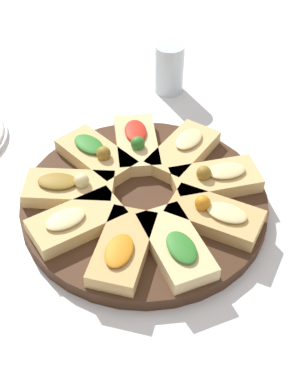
% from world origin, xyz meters
% --- Properties ---
extents(ground_plane, '(3.00, 3.00, 0.00)m').
position_xyz_m(ground_plane, '(0.00, 0.00, 0.00)').
color(ground_plane, white).
extents(serving_board, '(0.42, 0.42, 0.02)m').
position_xyz_m(serving_board, '(0.00, 0.00, 0.01)').
color(serving_board, '#422819').
rests_on(serving_board, ground_plane).
extents(focaccia_slice_0, '(0.15, 0.16, 0.03)m').
position_xyz_m(focaccia_slice_0, '(-0.08, 0.10, 0.04)').
color(focaccia_slice_0, tan).
rests_on(focaccia_slice_0, serving_board).
extents(focaccia_slice_1, '(0.16, 0.10, 0.03)m').
position_xyz_m(focaccia_slice_1, '(-0.13, 0.03, 0.04)').
color(focaccia_slice_1, '#E5C689').
rests_on(focaccia_slice_1, serving_board).
extents(focaccia_slice_2, '(0.17, 0.14, 0.05)m').
position_xyz_m(focaccia_slice_2, '(-0.11, -0.06, 0.04)').
color(focaccia_slice_2, tan).
rests_on(focaccia_slice_2, serving_board).
extents(focaccia_slice_3, '(0.12, 0.17, 0.05)m').
position_xyz_m(focaccia_slice_3, '(-0.05, -0.12, 0.04)').
color(focaccia_slice_3, '#DBB775').
rests_on(focaccia_slice_3, serving_board).
extents(focaccia_slice_4, '(0.12, 0.17, 0.03)m').
position_xyz_m(focaccia_slice_4, '(0.05, -0.12, 0.04)').
color(focaccia_slice_4, '#DBB775').
rests_on(focaccia_slice_4, serving_board).
extents(focaccia_slice_5, '(0.17, 0.14, 0.05)m').
position_xyz_m(focaccia_slice_5, '(0.11, -0.06, 0.04)').
color(focaccia_slice_5, '#E5C689').
rests_on(focaccia_slice_5, serving_board).
extents(focaccia_slice_6, '(0.16, 0.09, 0.05)m').
position_xyz_m(focaccia_slice_6, '(0.13, 0.02, 0.04)').
color(focaccia_slice_6, '#DBB775').
rests_on(focaccia_slice_6, serving_board).
extents(focaccia_slice_7, '(0.15, 0.16, 0.05)m').
position_xyz_m(focaccia_slice_7, '(0.08, 0.10, 0.04)').
color(focaccia_slice_7, '#DBB775').
rests_on(focaccia_slice_7, serving_board).
extents(focaccia_slice_8, '(0.08, 0.15, 0.03)m').
position_xyz_m(focaccia_slice_8, '(0.01, 0.13, 0.04)').
color(focaccia_slice_8, '#DBB775').
rests_on(focaccia_slice_8, serving_board).
extents(water_glass, '(0.06, 0.06, 0.11)m').
position_xyz_m(water_glass, '(0.26, -0.25, 0.05)').
color(water_glass, silver).
rests_on(water_glass, ground_plane).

